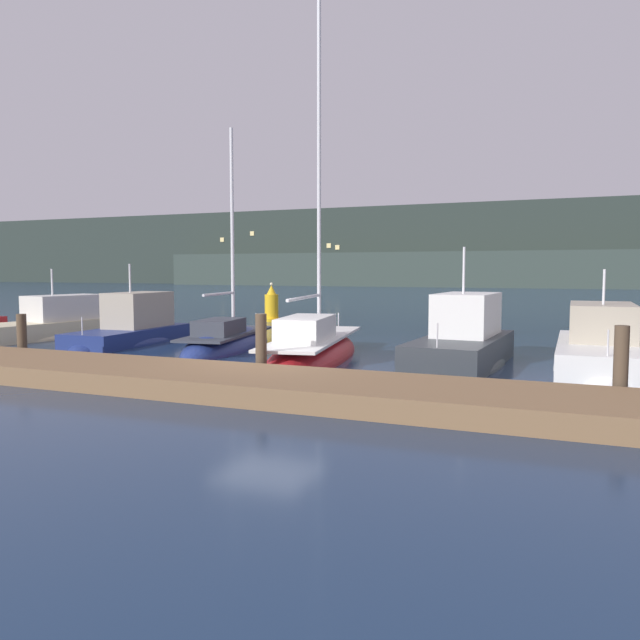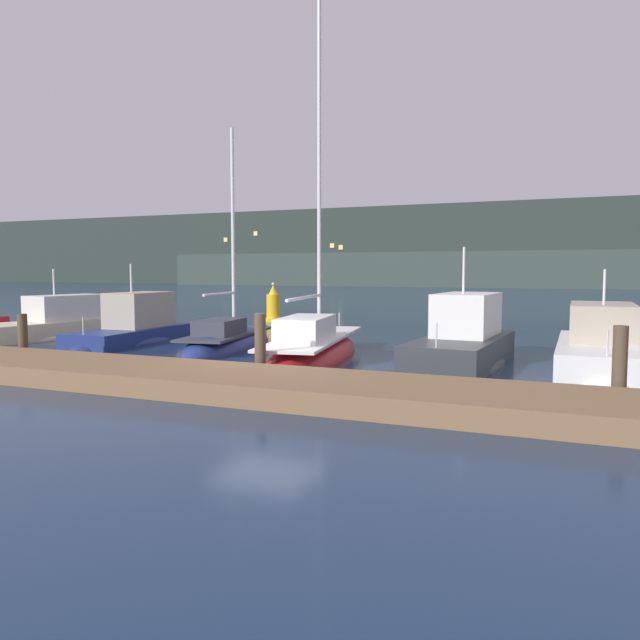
# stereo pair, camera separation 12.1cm
# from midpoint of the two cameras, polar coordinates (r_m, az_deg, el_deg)

# --- Properties ---
(ground_plane) EXTENTS (400.00, 400.00, 0.00)m
(ground_plane) POSITION_cam_midpoint_polar(r_m,az_deg,el_deg) (15.82, -5.03, -5.25)
(ground_plane) COLOR #192D4C
(dock) EXTENTS (41.10, 2.80, 0.45)m
(dock) POSITION_cam_midpoint_polar(r_m,az_deg,el_deg) (14.08, -8.82, -5.58)
(dock) COLOR brown
(dock) RESTS_ON ground
(mooring_pile_1) EXTENTS (0.28, 0.28, 1.41)m
(mooring_pile_1) POSITION_cam_midpoint_polar(r_m,az_deg,el_deg) (20.45, -25.75, -1.47)
(mooring_pile_1) COLOR #4C3D2D
(mooring_pile_1) RESTS_ON ground
(mooring_pile_2) EXTENTS (0.28, 0.28, 1.63)m
(mooring_pile_2) POSITION_cam_midpoint_polar(r_m,az_deg,el_deg) (15.41, -5.63, -2.46)
(mooring_pile_2) COLOR #4C3D2D
(mooring_pile_2) RESTS_ON ground
(mooring_pile_3) EXTENTS (0.28, 0.28, 1.62)m
(mooring_pile_3) POSITION_cam_midpoint_polar(r_m,az_deg,el_deg) (13.60, 25.57, -3.85)
(mooring_pile_3) COLOR #4C3D2D
(mooring_pile_3) RESTS_ON ground
(motorboat_berth_2) EXTENTS (3.16, 7.14, 3.25)m
(motorboat_berth_2) POSITION_cam_midpoint_polar(r_m,az_deg,el_deg) (27.20, -23.33, -0.86)
(motorboat_berth_2) COLOR beige
(motorboat_berth_2) RESTS_ON ground
(motorboat_berth_3) EXTENTS (2.51, 6.10, 3.50)m
(motorboat_berth_3) POSITION_cam_midpoint_polar(r_m,az_deg,el_deg) (24.13, -17.01, -1.31)
(motorboat_berth_3) COLOR navy
(motorboat_berth_3) RESTS_ON ground
(sailboat_berth_4) EXTENTS (3.01, 6.72, 8.30)m
(sailboat_berth_4) POSITION_cam_midpoint_polar(r_m,az_deg,el_deg) (21.65, -8.60, -2.38)
(sailboat_berth_4) COLOR navy
(sailboat_berth_4) RESTS_ON ground
(sailboat_berth_5) EXTENTS (3.49, 8.70, 11.91)m
(sailboat_berth_5) POSITION_cam_midpoint_polar(r_m,az_deg,el_deg) (18.92, -0.78, -3.17)
(sailboat_berth_5) COLOR red
(sailboat_berth_5) RESTS_ON ground
(motorboat_berth_6) EXTENTS (2.53, 6.29, 3.87)m
(motorboat_berth_6) POSITION_cam_midpoint_polar(r_m,az_deg,el_deg) (18.11, 12.69, -2.87)
(motorboat_berth_6) COLOR #2D3338
(motorboat_berth_6) RESTS_ON ground
(motorboat_berth_7) EXTENTS (2.50, 7.05, 3.42)m
(motorboat_berth_7) POSITION_cam_midpoint_polar(r_m,az_deg,el_deg) (18.57, 24.16, -3.33)
(motorboat_berth_7) COLOR white
(motorboat_berth_7) RESTS_ON ground
(channel_buoy) EXTENTS (1.07, 1.07, 2.05)m
(channel_buoy) POSITION_cam_midpoint_polar(r_m,az_deg,el_deg) (32.93, -4.56, 1.22)
(channel_buoy) COLOR gold
(channel_buoy) RESTS_ON ground
(hillside_backdrop) EXTENTS (240.00, 23.00, 13.69)m
(hillside_backdrop) POSITION_cam_midpoint_polar(r_m,az_deg,el_deg) (110.46, 19.71, 6.20)
(hillside_backdrop) COLOR #28332D
(hillside_backdrop) RESTS_ON ground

